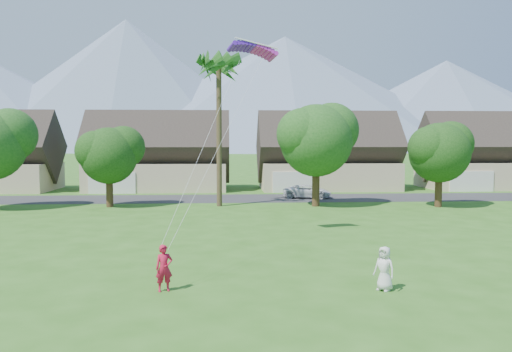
{
  "coord_description": "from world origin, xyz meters",
  "views": [
    {
      "loc": [
        -1.3,
        -12.85,
        5.4
      ],
      "look_at": [
        0.0,
        10.0,
        3.8
      ],
      "focal_mm": 35.0,
      "sensor_mm": 36.0,
      "label": 1
    }
  ],
  "objects": [
    {
      "name": "ground",
      "position": [
        0.0,
        0.0,
        0.0
      ],
      "size": [
        500.0,
        500.0,
        0.0
      ],
      "primitive_type": "plane",
      "color": "#2D6019",
      "rests_on": "ground"
    },
    {
      "name": "street",
      "position": [
        0.0,
        34.0,
        0.01
      ],
      "size": [
        90.0,
        7.0,
        0.01
      ],
      "primitive_type": "cube",
      "color": "#2D2D30",
      "rests_on": "ground"
    },
    {
      "name": "kite_flyer",
      "position": [
        -3.6,
        4.95,
        0.84
      ],
      "size": [
        0.71,
        0.56,
        1.69
      ],
      "primitive_type": "imported",
      "rotation": [
        0.0,
        0.0,
        0.29
      ],
      "color": "#BD1535",
      "rests_on": "ground"
    },
    {
      "name": "watcher",
      "position": [
        4.34,
        4.6,
        0.8
      ],
      "size": [
        0.91,
        0.92,
        1.61
      ],
      "primitive_type": "imported",
      "rotation": [
        0.0,
        0.0,
        -0.81
      ],
      "color": "silver",
      "rests_on": "ground"
    },
    {
      "name": "parked_car",
      "position": [
        6.25,
        34.0,
        0.63
      ],
      "size": [
        4.86,
        2.88,
        1.27
      ],
      "primitive_type": "imported",
      "rotation": [
        0.0,
        0.0,
        1.39
      ],
      "color": "silver",
      "rests_on": "ground"
    },
    {
      "name": "mountain_ridge",
      "position": [
        10.4,
        260.0,
        29.07
      ],
      "size": [
        540.0,
        240.0,
        70.0
      ],
      "color": "slate",
      "rests_on": "ground"
    },
    {
      "name": "houses_row",
      "position": [
        0.49,
        42.99,
        3.44
      ],
      "size": [
        72.75,
        8.19,
        8.86
      ],
      "color": "beige",
      "rests_on": "ground"
    },
    {
      "name": "tree_row",
      "position": [
        -1.14,
        27.92,
        4.89
      ],
      "size": [
        62.27,
        6.67,
        8.45
      ],
      "color": "#47301C",
      "rests_on": "ground"
    },
    {
      "name": "fan_palm",
      "position": [
        -2.0,
        28.5,
        11.8
      ],
      "size": [
        3.0,
        3.0,
        13.8
      ],
      "color": "#4C3D26",
      "rests_on": "ground"
    },
    {
      "name": "parafoil_kite",
      "position": [
        0.09,
        14.47,
        10.44
      ],
      "size": [
        2.82,
        1.33,
        0.5
      ],
      "rotation": [
        0.0,
        0.0,
        0.3
      ],
      "color": "#5719C1",
      "rests_on": "ground"
    }
  ]
}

